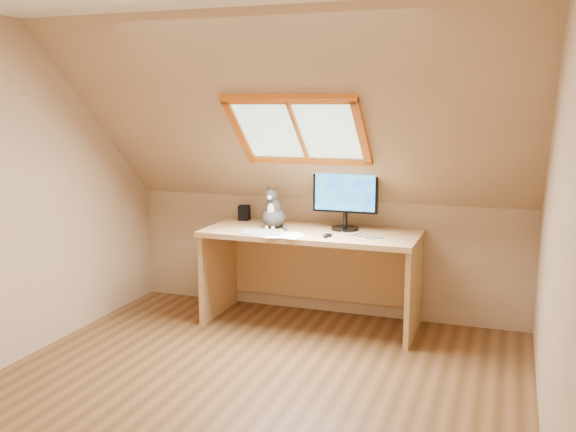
% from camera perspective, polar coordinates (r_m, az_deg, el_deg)
% --- Properties ---
extents(ground, '(3.50, 3.50, 0.00)m').
position_cam_1_polar(ground, '(4.25, -3.71, -15.40)').
color(ground, brown).
rests_on(ground, ground).
extents(room_shell, '(3.52, 3.52, 2.41)m').
position_cam_1_polar(room_shell, '(3.77, -4.50, 4.04)').
color(room_shell, tan).
rests_on(room_shell, ground).
extents(desk, '(1.75, 0.76, 0.80)m').
position_cam_1_polar(desk, '(5.35, 2.31, -3.61)').
color(desk, tan).
rests_on(desk, ground).
extents(monitor, '(0.54, 0.23, 0.49)m').
position_cam_1_polar(monitor, '(5.23, 5.12, 1.83)').
color(monitor, black).
rests_on(monitor, desk).
extents(cat, '(0.20, 0.24, 0.36)m').
position_cam_1_polar(cat, '(5.33, -1.30, 0.31)').
color(cat, '#393532').
rests_on(cat, desk).
extents(desk_speaker, '(0.10, 0.10, 0.13)m').
position_cam_1_polar(desk_speaker, '(5.69, -3.91, 0.29)').
color(desk_speaker, black).
rests_on(desk_speaker, desk).
extents(graphics_tablet, '(0.34, 0.27, 0.01)m').
position_cam_1_polar(graphics_tablet, '(5.12, -2.27, -1.46)').
color(graphics_tablet, '#B2B2B7').
rests_on(graphics_tablet, desk).
extents(mouse, '(0.09, 0.11, 0.03)m').
position_cam_1_polar(mouse, '(4.97, 3.52, -1.73)').
color(mouse, black).
rests_on(mouse, desk).
extents(papers, '(0.35, 0.30, 0.01)m').
position_cam_1_polar(papers, '(5.04, -0.47, -1.69)').
color(papers, white).
rests_on(papers, desk).
extents(cables, '(0.51, 0.26, 0.01)m').
position_cam_1_polar(cables, '(5.02, 5.90, -1.76)').
color(cables, silver).
rests_on(cables, desk).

